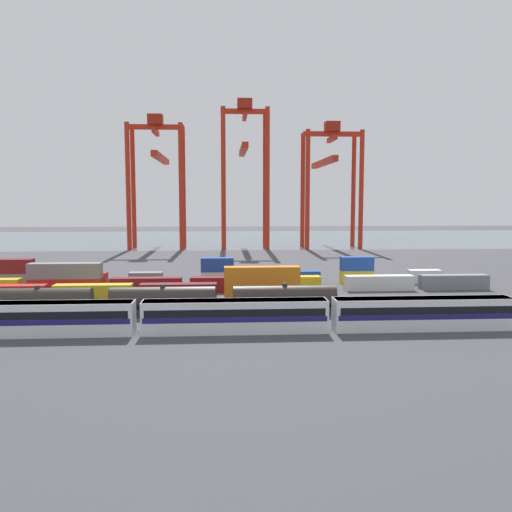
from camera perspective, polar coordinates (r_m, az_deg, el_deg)
ground_plane at (r=124.16m, az=-4.31°, el=-1.29°), size 420.00×420.00×0.00m
harbour_water at (r=223.03m, az=-4.04°, el=1.90°), size 400.00×110.00×0.01m
passenger_train at (r=62.89m, az=-2.26°, el=-6.37°), size 67.72×3.14×3.90m
freight_tank_row at (r=73.02m, az=-10.05°, el=-4.82°), size 47.61×2.87×4.33m
shipping_container_0 at (r=90.72m, az=-25.44°, el=-3.69°), size 12.10×2.44×2.60m
shipping_container_1 at (r=86.67m, az=-17.23°, el=-3.80°), size 12.10×2.44×2.60m
shipping_container_2 at (r=84.55m, az=-8.40°, el=-3.84°), size 12.10×2.44×2.60m
shipping_container_3 at (r=84.49m, az=0.65°, el=-3.78°), size 12.10×2.44×2.60m
shipping_container_4 at (r=84.09m, az=0.65°, el=-2.03°), size 12.10×2.44×2.60m
shipping_container_6 at (r=94.90m, az=-19.94°, el=-3.06°), size 12.10×2.44×2.60m
shipping_container_7 at (r=94.55m, az=-20.00°, el=-1.51°), size 12.10×2.44×2.60m
shipping_container_8 at (r=92.03m, az=-11.82°, el=-3.10°), size 12.10×2.44×2.60m
shipping_container_9 at (r=91.10m, az=-3.35°, el=-3.08°), size 12.10×2.44×2.60m
shipping_container_10 at (r=92.16m, az=5.11°, el=-2.99°), size 6.04×2.44×2.60m
shipping_container_11 at (r=95.16m, az=13.20°, el=-2.84°), size 12.10×2.44×2.60m
shipping_container_12 at (r=99.92m, az=20.65°, el=-2.65°), size 12.10×2.44×2.60m
shipping_container_13 at (r=105.94m, az=-26.06°, el=-2.41°), size 12.10×2.44×2.60m
shipping_container_15 at (r=101.67m, az=-19.20°, el=-2.46°), size 12.10×2.44×2.60m
shipping_container_16 at (r=98.96m, az=-11.85°, el=-2.48°), size 6.04×2.44×2.60m
shipping_container_17 at (r=97.95m, az=-4.21°, el=-2.45°), size 6.04×2.44×2.60m
shipping_container_18 at (r=97.61m, az=-4.22°, el=-0.94°), size 6.04×2.44×2.60m
shipping_container_19 at (r=98.70m, az=3.44°, el=-2.38°), size 12.10×2.44×2.60m
shipping_container_20 at (r=101.16m, az=10.85°, el=-2.28°), size 6.04×2.44×2.60m
shipping_container_21 at (r=100.83m, az=10.88°, el=-0.81°), size 6.04×2.44×2.60m
shipping_container_22 at (r=105.21m, az=17.79°, el=-2.14°), size 6.04×2.44×2.60m
gantry_crane_west at (r=180.77m, az=-10.64°, el=9.33°), size 18.38×38.81×43.73m
gantry_crane_central at (r=178.92m, az=-1.26°, el=10.24°), size 15.85×34.00×49.00m
gantry_crane_east at (r=183.46m, az=7.96°, el=9.04°), size 19.34×40.47×41.97m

